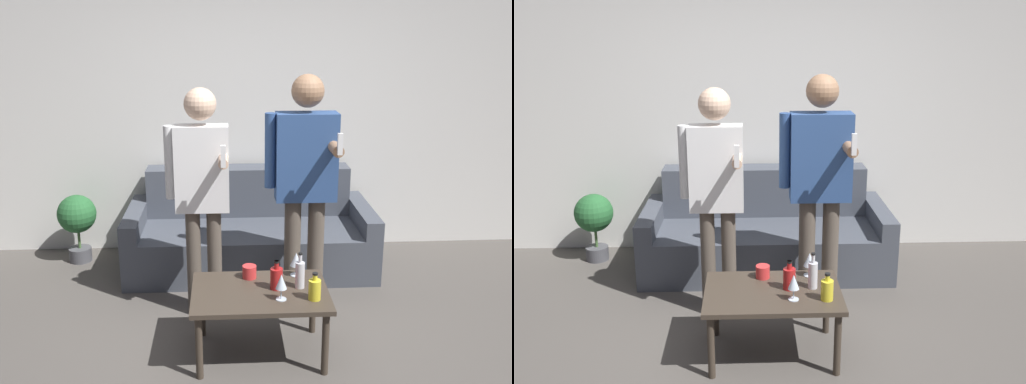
% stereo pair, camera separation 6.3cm
% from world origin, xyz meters
% --- Properties ---
extents(wall_back, '(8.00, 0.06, 2.70)m').
position_xyz_m(wall_back, '(0.00, 2.27, 1.35)').
color(wall_back, silver).
rests_on(wall_back, ground_plane).
extents(couch, '(2.07, 0.91, 0.82)m').
position_xyz_m(couch, '(-0.04, 1.80, 0.29)').
color(couch, '#474C56').
rests_on(couch, ground_plane).
extents(coffee_table, '(0.85, 0.59, 0.44)m').
position_xyz_m(coffee_table, '(-0.04, 0.38, 0.39)').
color(coffee_table, '#3D3328').
rests_on(coffee_table, ground_plane).
extents(bottle_orange, '(0.08, 0.08, 0.19)m').
position_xyz_m(bottle_orange, '(0.06, 0.40, 0.52)').
color(bottle_orange, '#B21E1E').
rests_on(bottle_orange, coffee_table).
extents(bottle_green, '(0.08, 0.08, 0.17)m').
position_xyz_m(bottle_green, '(0.28, 0.24, 0.51)').
color(bottle_green, yellow).
rests_on(bottle_green, coffee_table).
extents(bottle_dark, '(0.06, 0.06, 0.24)m').
position_xyz_m(bottle_dark, '(0.21, 0.41, 0.54)').
color(bottle_dark, silver).
rests_on(bottle_dark, coffee_table).
extents(wine_glass_near, '(0.08, 0.08, 0.16)m').
position_xyz_m(wine_glass_near, '(0.21, 0.59, 0.55)').
color(wine_glass_near, silver).
rests_on(wine_glass_near, coffee_table).
extents(wine_glass_far, '(0.07, 0.07, 0.16)m').
position_xyz_m(wine_glass_far, '(0.07, 0.25, 0.56)').
color(wine_glass_far, silver).
rests_on(wine_glass_far, coffee_table).
extents(cup_on_table, '(0.09, 0.09, 0.08)m').
position_xyz_m(cup_on_table, '(-0.10, 0.57, 0.48)').
color(cup_on_table, red).
rests_on(cup_on_table, coffee_table).
extents(person_standing_left, '(0.43, 0.41, 1.64)m').
position_xyz_m(person_standing_left, '(-0.41, 0.94, 0.98)').
color(person_standing_left, brown).
rests_on(person_standing_left, ground_plane).
extents(person_standing_right, '(0.51, 0.44, 1.71)m').
position_xyz_m(person_standing_right, '(0.32, 1.03, 1.01)').
color(person_standing_right, brown).
rests_on(person_standing_right, ground_plane).
extents(potted_plant, '(0.34, 0.34, 0.61)m').
position_xyz_m(potted_plant, '(-1.55, 1.95, 0.40)').
color(potted_plant, '#4C4C51').
rests_on(potted_plant, ground_plane).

